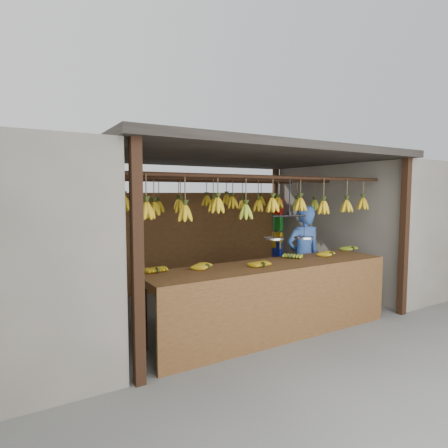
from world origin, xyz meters
TOP-DOWN VIEW (x-y plane):
  - ground at (0.00, 0.00)m, footprint 80.00×80.00m
  - stall at (0.00, 0.33)m, footprint 4.30×3.30m
  - neighbor_right at (3.60, 0.00)m, footprint 3.00×3.00m
  - counter at (-0.13, -1.22)m, footprint 3.54×0.77m
  - hanging_bananas at (0.00, 0.01)m, footprint 3.63×2.25m
  - balance_scale at (0.24, -1.00)m, footprint 0.67×0.39m
  - vendor at (0.95, -0.52)m, footprint 0.63×0.47m
  - bag_bundles at (1.94, 1.35)m, footprint 0.08×0.26m

SIDE VIEW (x-z plane):
  - ground at x=0.00m, z-range 0.00..0.00m
  - counter at x=-0.13m, z-range 0.22..1.18m
  - vendor at x=0.95m, z-range 0.00..1.60m
  - bag_bundles at x=1.94m, z-range 0.40..1.63m
  - neighbor_right at x=3.60m, z-range 0.00..2.30m
  - balance_scale at x=0.24m, z-range 0.83..1.65m
  - hanging_bananas at x=0.00m, z-range 1.42..1.81m
  - stall at x=0.00m, z-range 0.77..3.17m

